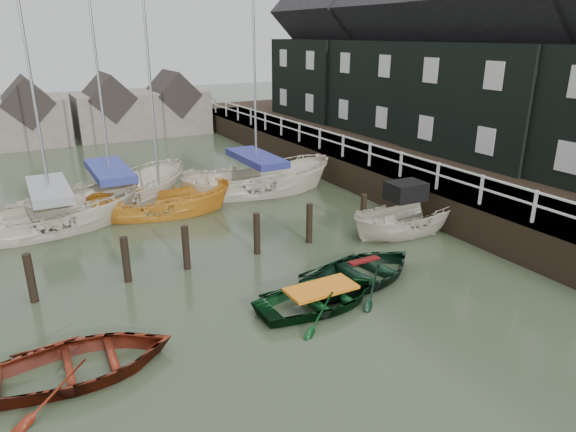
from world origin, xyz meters
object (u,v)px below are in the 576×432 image
sailboat_a (55,227)px  sailboat_b (114,207)px  rowboat_red (83,374)px  rowboat_green (321,305)px  motorboat (406,230)px  rowboat_dkgreen (363,280)px  sailboat_c (162,213)px  sailboat_d (257,191)px

sailboat_a → sailboat_b: size_ratio=0.85×
sailboat_b → rowboat_red: bearing=146.3°
rowboat_green → sailboat_a: sailboat_a is taller
rowboat_red → sailboat_b: (2.83, 11.06, 0.06)m
motorboat → rowboat_dkgreen: bearing=124.6°
motorboat → rowboat_green: bearing=120.5°
rowboat_dkgreen → sailboat_b: 11.55m
motorboat → sailboat_b: sailboat_b is taller
rowboat_dkgreen → sailboat_c: size_ratio=0.36×
rowboat_red → rowboat_green: rowboat_red is taller
sailboat_b → sailboat_c: size_ratio=1.16×
rowboat_red → rowboat_dkgreen: rowboat_dkgreen is taller
motorboat → sailboat_b: 11.91m
motorboat → sailboat_a: 13.00m
rowboat_dkgreen → rowboat_red: bearing=84.7°
rowboat_green → sailboat_c: sailboat_c is taller
rowboat_red → sailboat_c: sailboat_c is taller
sailboat_b → rowboat_dkgreen: bearing=-173.1°
rowboat_green → sailboat_a: size_ratio=0.34×
sailboat_b → sailboat_d: bearing=-116.8°
sailboat_b → sailboat_d: (6.22, -0.81, 0.00)m
sailboat_c → sailboat_d: bearing=-68.3°
motorboat → sailboat_a: sailboat_a is taller
rowboat_red → motorboat: (11.64, 3.04, 0.09)m
sailboat_a → sailboat_c: sailboat_c is taller
rowboat_red → rowboat_dkgreen: size_ratio=0.98×
rowboat_red → rowboat_green: bearing=-88.3°
motorboat → sailboat_d: (-2.59, 7.20, -0.02)m
sailboat_a → sailboat_b: bearing=-67.2°
rowboat_dkgreen → sailboat_a: bearing=29.8°
motorboat → sailboat_b: bearing=50.0°
sailboat_c → rowboat_green: bearing=-158.2°
rowboat_red → sailboat_c: (4.38, 9.43, 0.02)m
sailboat_a → sailboat_d: bearing=-93.8°
rowboat_red → motorboat: 12.03m
sailboat_c → sailboat_d: 4.74m
rowboat_red → sailboat_d: 13.67m
rowboat_green → sailboat_b: bearing=15.8°
motorboat → sailboat_c: sailboat_c is taller
rowboat_green → sailboat_d: bearing=-16.8°
rowboat_red → rowboat_green: size_ratio=1.08×
rowboat_red → sailboat_b: sailboat_b is taller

